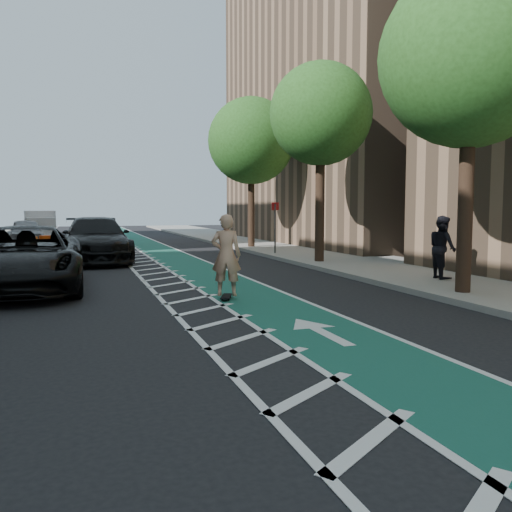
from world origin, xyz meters
name	(u,v)px	position (x,y,z in m)	size (l,w,h in m)	color
ground	(134,314)	(0.00, 0.00, 0.00)	(120.00, 120.00, 0.00)	black
bike_lane	(185,263)	(3.00, 10.00, 0.01)	(2.00, 90.00, 0.01)	#17513C
buffer_strip	(147,265)	(1.50, 10.00, 0.01)	(1.40, 90.00, 0.01)	silver
sidewalk_right	(332,257)	(9.50, 10.00, 0.07)	(5.00, 90.00, 0.15)	gray
curb_right	(279,259)	(7.05, 10.00, 0.08)	(0.12, 90.00, 0.16)	gray
building_right_far	(376,95)	(17.50, 20.00, 9.50)	(14.00, 22.00, 19.00)	#84664C
tree_r_b	(458,62)	(7.90, 0.00, 5.77)	(4.20, 4.20, 7.90)	#382619
tree_r_c	(319,115)	(7.90, 8.00, 5.77)	(4.20, 4.20, 7.90)	#382619
tree_r_d	(254,140)	(7.90, 16.00, 5.77)	(4.20, 4.20, 7.90)	#382619
sign_post	(275,227)	(7.60, 12.00, 1.35)	(0.35, 0.08, 2.47)	#4C4C4C
skateboard	(226,296)	(2.30, 1.12, 0.08)	(0.47, 0.77, 0.10)	black
skateboarder	(226,255)	(2.30, 1.12, 1.08)	(0.72, 0.47, 1.97)	tan
suv_near	(25,259)	(-2.40, 4.14, 0.87)	(2.88, 6.25, 1.74)	black
suv_far	(96,240)	(-0.34, 11.82, 0.92)	(2.58, 6.34, 1.84)	black
car_silver	(26,232)	(-3.93, 23.49, 0.80)	(1.89, 4.71, 1.60)	gray
car_grey	(94,228)	(0.20, 30.84, 0.79)	(1.66, 4.77, 1.57)	slate
pedestrian	(442,247)	(9.03, 1.86, 1.07)	(0.89, 0.70, 1.84)	black
box_truck	(40,225)	(-3.77, 34.36, 0.93)	(2.61, 5.05, 2.03)	silver
barrel_a	(38,270)	(-2.20, 5.79, 0.39)	(0.61, 0.61, 0.83)	#FF580D
barrel_b	(31,249)	(-2.97, 14.00, 0.46)	(0.71, 0.71, 0.97)	#EC5B0C
barrel_c	(46,247)	(-2.40, 14.71, 0.47)	(0.72, 0.72, 0.98)	#DE440B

